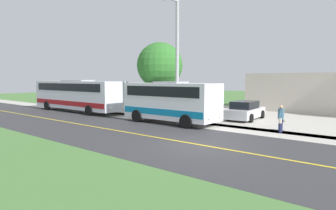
# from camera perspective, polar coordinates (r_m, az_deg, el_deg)

# --- Properties ---
(ground_plane) EXTENTS (120.00, 120.00, 0.00)m
(ground_plane) POSITION_cam_1_polar(r_m,az_deg,el_deg) (13.94, 6.33, -7.89)
(ground_plane) COLOR #477238
(road_surface) EXTENTS (8.00, 100.00, 0.01)m
(road_surface) POSITION_cam_1_polar(r_m,az_deg,el_deg) (13.94, 6.33, -7.87)
(road_surface) COLOR #333335
(road_surface) RESTS_ON ground
(sidewalk) EXTENTS (2.40, 100.00, 0.01)m
(sidewalk) POSITION_cam_1_polar(r_m,az_deg,el_deg) (18.44, 15.18, -4.81)
(sidewalk) COLOR #B2ADA3
(sidewalk) RESTS_ON ground
(parking_lot_surface) EXTENTS (14.00, 36.00, 0.01)m
(parking_lot_surface) POSITION_cam_1_polar(r_m,az_deg,el_deg) (24.41, 28.65, -2.86)
(parking_lot_surface) COLOR #B2ADA3
(parking_lot_surface) RESTS_ON ground
(road_centre_line) EXTENTS (0.16, 100.00, 0.00)m
(road_centre_line) POSITION_cam_1_polar(r_m,az_deg,el_deg) (13.94, 6.33, -7.85)
(road_centre_line) COLOR gold
(road_centre_line) RESTS_ON ground
(shuttle_bus_front) EXTENTS (2.65, 7.26, 2.98)m
(shuttle_bus_front) POSITION_cam_1_polar(r_m,az_deg,el_deg) (20.45, 0.54, 0.94)
(shuttle_bus_front) COLOR white
(shuttle_bus_front) RESTS_ON ground
(transit_bus_rear) EXTENTS (2.80, 11.61, 3.06)m
(transit_bus_rear) POSITION_cam_1_polar(r_m,az_deg,el_deg) (29.20, -17.48, 2.07)
(transit_bus_rear) COLOR silver
(transit_bus_rear) RESTS_ON ground
(pedestrian_with_bags) EXTENTS (0.72, 0.34, 1.62)m
(pedestrian_with_bags) POSITION_cam_1_polar(r_m,az_deg,el_deg) (18.20, 21.52, -2.39)
(pedestrian_with_bags) COLOR #1E2347
(pedestrian_with_bags) RESTS_ON ground
(street_light_pole) EXTENTS (1.97, 0.24, 8.73)m
(street_light_pole) POSITION_cam_1_polar(r_m,az_deg,el_deg) (20.65, 1.65, 9.72)
(street_light_pole) COLOR #9E9EA3
(street_light_pole) RESTS_ON ground
(parked_car_near) EXTENTS (4.53, 2.28, 1.45)m
(parked_car_near) POSITION_cam_1_polar(r_m,az_deg,el_deg) (23.14, 15.10, -1.10)
(parked_car_near) COLOR silver
(parked_car_near) RESTS_ON ground
(tree_curbside) EXTENTS (3.94, 3.94, 6.30)m
(tree_curbside) POSITION_cam_1_polar(r_m,az_deg,el_deg) (24.92, -1.64, 7.85)
(tree_curbside) COLOR brown
(tree_curbside) RESTS_ON ground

